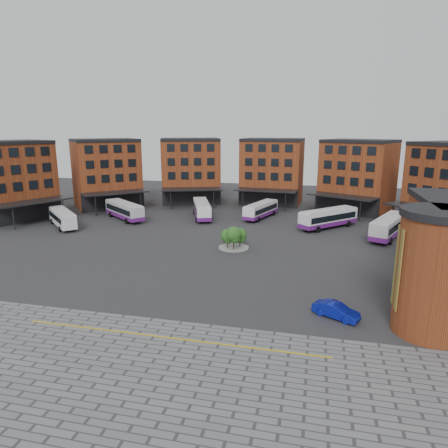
% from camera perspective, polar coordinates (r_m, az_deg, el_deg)
% --- Properties ---
extents(ground, '(160.00, 160.00, 0.00)m').
position_cam_1_polar(ground, '(47.08, -4.01, -7.46)').
color(ground, '#28282B').
rests_on(ground, ground).
extents(paving_zone, '(50.00, 22.00, 0.02)m').
position_cam_1_polar(paving_zone, '(28.38, -13.94, -23.33)').
color(paving_zone, slate).
rests_on(paving_zone, ground).
extents(yellow_line, '(26.00, 0.15, 0.02)m').
position_cam_1_polar(yellow_line, '(34.47, -7.75, -15.81)').
color(yellow_line, gold).
rests_on(yellow_line, paving_zone).
extents(main_building, '(94.14, 42.48, 14.60)m').
position_cam_1_polar(main_building, '(82.74, 0.50, 6.89)').
color(main_building, brown).
rests_on(main_building, ground).
extents(tree_island, '(4.40, 4.40, 3.43)m').
position_cam_1_polar(tree_island, '(56.69, 1.45, -1.80)').
color(tree_island, gray).
rests_on(tree_island, ground).
extents(bus_a, '(9.30, 8.98, 2.98)m').
position_cam_1_polar(bus_a, '(74.82, -22.09, 0.92)').
color(bus_a, white).
rests_on(bus_a, ground).
extents(bus_b, '(10.63, 9.30, 3.25)m').
position_cam_1_polar(bus_b, '(77.46, -14.05, 1.92)').
color(bus_b, silver).
rests_on(bus_b, ground).
extents(bus_c, '(6.47, 11.55, 3.20)m').
position_cam_1_polar(bus_c, '(76.41, -3.19, 2.13)').
color(bus_c, white).
rests_on(bus_c, ground).
extents(bus_d, '(5.55, 10.76, 2.96)m').
position_cam_1_polar(bus_d, '(76.63, 5.29, 2.03)').
color(bus_d, white).
rests_on(bus_d, ground).
extents(bus_e, '(10.10, 10.30, 3.30)m').
position_cam_1_polar(bus_e, '(70.88, 14.68, 0.85)').
color(bus_e, white).
rests_on(bus_e, ground).
extents(bus_f, '(7.33, 12.09, 3.38)m').
position_cam_1_polar(bus_f, '(67.61, 22.50, -0.33)').
color(bus_f, silver).
rests_on(bus_f, ground).
extents(blue_car, '(4.44, 3.26, 1.40)m').
position_cam_1_polar(blue_car, '(38.50, 15.71, -11.81)').
color(blue_car, '#0B1797').
rests_on(blue_car, ground).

